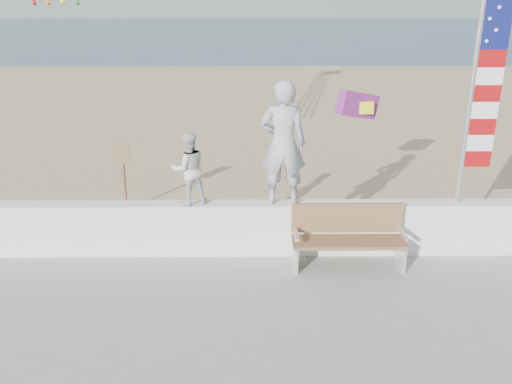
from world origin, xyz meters
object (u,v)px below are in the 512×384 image
(adult, at_px, (283,144))
(bench, at_px, (348,236))
(child, at_px, (189,169))
(flag, at_px, (480,87))

(adult, height_order, bench, adult)
(child, height_order, bench, child)
(adult, relative_size, bench, 1.13)
(child, bearing_deg, adult, 159.87)
(child, distance_m, bench, 2.79)
(flag, bearing_deg, child, 180.00)
(adult, xyz_separation_m, flag, (3.04, -0.00, 0.89))
(adult, bearing_deg, child, 3.21)
(child, bearing_deg, bench, 149.83)
(bench, height_order, flag, flag)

